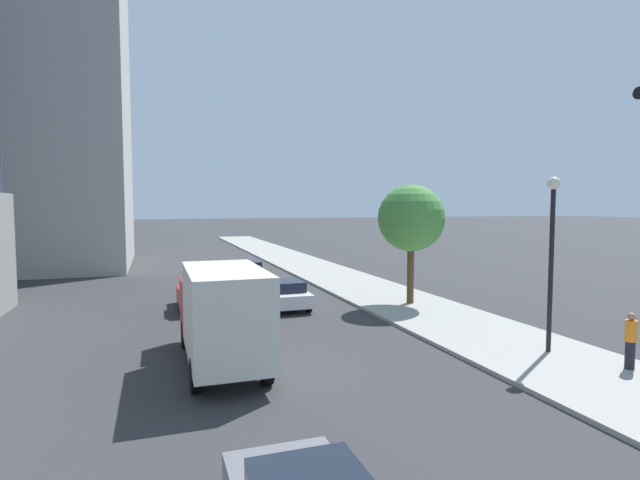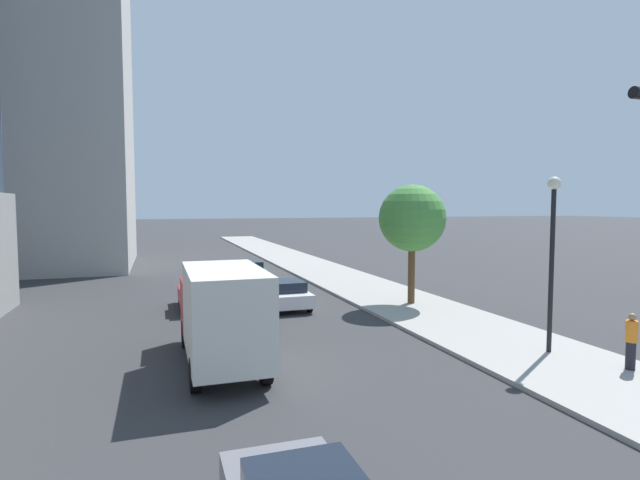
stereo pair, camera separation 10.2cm
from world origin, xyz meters
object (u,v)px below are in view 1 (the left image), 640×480
(street_tree, at_px, (411,219))
(street_lamp, at_px, (552,239))
(pedestrian_orange_shirt, at_px, (631,340))
(car_white, at_px, (285,294))
(box_truck, at_px, (222,312))
(car_green, at_px, (249,270))
(car_red, at_px, (198,294))
(construction_building, at_px, (24,51))

(street_tree, bearing_deg, street_lamp, -87.85)
(pedestrian_orange_shirt, bearing_deg, car_white, 120.41)
(box_truck, relative_size, pedestrian_orange_shirt, 3.85)
(box_truck, xyz_separation_m, pedestrian_orange_shirt, (11.85, -4.68, -0.76))
(street_lamp, xyz_separation_m, car_green, (-6.59, 20.91, -3.41))
(car_red, distance_m, pedestrian_orange_shirt, 18.35)
(street_tree, relative_size, box_truck, 0.91)
(street_lamp, bearing_deg, construction_building, 124.16)
(street_lamp, relative_size, car_white, 1.45)
(street_lamp, bearing_deg, car_red, 132.68)
(car_green, xyz_separation_m, car_red, (-4.25, -9.15, 0.09))
(street_tree, distance_m, box_truck, 12.72)
(street_tree, xyz_separation_m, car_white, (-6.25, 1.63, -3.82))
(car_green, relative_size, pedestrian_orange_shirt, 2.48)
(street_tree, bearing_deg, construction_building, 132.55)
(street_tree, xyz_separation_m, car_green, (-6.25, 11.84, -3.87))
(construction_building, bearing_deg, car_white, -54.72)
(car_green, distance_m, car_white, 10.22)
(construction_building, xyz_separation_m, street_lamp, (22.62, -33.34, -13.77))
(car_green, height_order, box_truck, box_truck)
(car_white, distance_m, box_truck, 9.36)
(car_white, bearing_deg, street_tree, -14.59)
(car_green, bearing_deg, car_red, -114.93)
(construction_building, distance_m, pedestrian_orange_shirt, 45.90)
(car_red, height_order, car_white, car_red)
(street_lamp, height_order, pedestrian_orange_shirt, street_lamp)
(street_lamp, height_order, car_red, street_lamp)
(street_lamp, xyz_separation_m, street_tree, (-0.34, 9.07, 0.45))
(car_red, xyz_separation_m, box_truck, (0.00, -9.33, 1.05))
(car_green, distance_m, box_truck, 19.00)
(construction_building, distance_m, box_truck, 36.76)
(car_red, bearing_deg, box_truck, -90.00)
(street_tree, distance_m, car_red, 11.48)
(box_truck, bearing_deg, street_tree, 32.28)
(car_green, xyz_separation_m, car_white, (0.00, -10.22, 0.04))
(construction_building, bearing_deg, car_red, -61.38)
(construction_building, distance_m, street_lamp, 42.58)
(street_lamp, relative_size, pedestrian_orange_shirt, 3.43)
(car_red, bearing_deg, pedestrian_orange_shirt, -49.78)
(street_tree, bearing_deg, box_truck, -147.72)
(street_lamp, height_order, street_tree, street_tree)
(street_tree, relative_size, car_white, 1.47)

